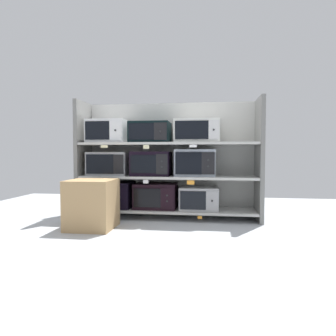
# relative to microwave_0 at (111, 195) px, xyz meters

# --- Properties ---
(ground) EXTENTS (6.23, 6.00, 0.02)m
(ground) POSITION_rel_microwave_0_xyz_m (0.77, -1.00, -0.30)
(ground) COLOR #B2B7BC
(back_panel) EXTENTS (2.43, 0.04, 1.52)m
(back_panel) POSITION_rel_microwave_0_xyz_m (0.77, 0.28, 0.47)
(back_panel) COLOR #B2B2AD
(back_panel) RESTS_ON ground
(upright_left) EXTENTS (0.05, 0.50, 1.52)m
(upright_left) POSITION_rel_microwave_0_xyz_m (-0.38, 0.00, 0.47)
(upright_left) COLOR slate
(upright_left) RESTS_ON ground
(upright_right) EXTENTS (0.05, 0.50, 1.52)m
(upright_right) POSITION_rel_microwave_0_xyz_m (1.91, 0.00, 0.47)
(upright_right) COLOR slate
(upright_right) RESTS_ON ground
(shelf_0) EXTENTS (2.23, 0.50, 0.03)m
(shelf_0) POSITION_rel_microwave_0_xyz_m (0.77, 0.00, -0.18)
(shelf_0) COLOR beige
(shelf_0) RESTS_ON ground
(microwave_0) EXTENTS (0.57, 0.42, 0.34)m
(microwave_0) POSITION_rel_microwave_0_xyz_m (0.00, 0.00, 0.00)
(microwave_0) COLOR black
(microwave_0) RESTS_ON shelf_0
(microwave_1) EXTENTS (0.54, 0.39, 0.32)m
(microwave_1) POSITION_rel_microwave_0_xyz_m (0.61, 0.00, -0.01)
(microwave_1) COLOR black
(microwave_1) RESTS_ON shelf_0
(microwave_2) EXTENTS (0.49, 0.41, 0.29)m
(microwave_2) POSITION_rel_microwave_0_xyz_m (1.17, 0.00, -0.03)
(microwave_2) COLOR #9F9FA2
(microwave_2) RESTS_ON shelf_0
(price_tag_0) EXTENTS (0.06, 0.00, 0.05)m
(price_tag_0) POSITION_rel_microwave_0_xyz_m (-0.04, -0.25, -0.23)
(price_tag_0) COLOR beige
(price_tag_1) EXTENTS (0.05, 0.00, 0.04)m
(price_tag_1) POSITION_rel_microwave_0_xyz_m (1.19, -0.25, -0.22)
(price_tag_1) COLOR orange
(shelf_1) EXTENTS (2.23, 0.50, 0.03)m
(shelf_1) POSITION_rel_microwave_0_xyz_m (0.77, 0.00, 0.24)
(shelf_1) COLOR beige
(microwave_3) EXTENTS (0.52, 0.35, 0.30)m
(microwave_3) POSITION_rel_microwave_0_xyz_m (-0.03, -0.00, 0.41)
(microwave_3) COLOR #9DA0A5
(microwave_3) RESTS_ON shelf_1
(microwave_4) EXTENTS (0.50, 0.39, 0.31)m
(microwave_4) POSITION_rel_microwave_0_xyz_m (0.55, 0.00, 0.41)
(microwave_4) COLOR black
(microwave_4) RESTS_ON shelf_1
(microwave_5) EXTENTS (0.51, 0.35, 0.34)m
(microwave_5) POSITION_rel_microwave_0_xyz_m (1.12, -0.00, 0.43)
(microwave_5) COLOR #96A1AF
(microwave_5) RESTS_ON shelf_1
(price_tag_2) EXTENTS (0.08, 0.00, 0.05)m
(price_tag_2) POSITION_rel_microwave_0_xyz_m (-0.06, -0.25, 0.20)
(price_tag_2) COLOR beige
(price_tag_3) EXTENTS (0.07, 0.00, 0.04)m
(price_tag_3) POSITION_rel_microwave_0_xyz_m (0.53, -0.25, 0.20)
(price_tag_3) COLOR white
(price_tag_4) EXTENTS (0.09, 0.00, 0.05)m
(price_tag_4) POSITION_rel_microwave_0_xyz_m (1.08, -0.25, 0.20)
(price_tag_4) COLOR orange
(shelf_2) EXTENTS (2.23, 0.50, 0.03)m
(shelf_2) POSITION_rel_microwave_0_xyz_m (0.77, 0.00, 0.67)
(shelf_2) COLOR beige
(microwave_6) EXTENTS (0.50, 0.39, 0.30)m
(microwave_6) POSITION_rel_microwave_0_xyz_m (-0.03, 0.00, 0.84)
(microwave_6) COLOR silver
(microwave_6) RESTS_ON shelf_2
(microwave_7) EXTENTS (0.51, 0.43, 0.26)m
(microwave_7) POSITION_rel_microwave_0_xyz_m (0.54, 0.00, 0.82)
(microwave_7) COLOR black
(microwave_7) RESTS_ON shelf_2
(microwave_8) EXTENTS (0.56, 0.40, 0.29)m
(microwave_8) POSITION_rel_microwave_0_xyz_m (1.14, 0.00, 0.83)
(microwave_8) COLOR silver
(microwave_8) RESTS_ON shelf_2
(price_tag_5) EXTENTS (0.09, 0.00, 0.03)m
(price_tag_5) POSITION_rel_microwave_0_xyz_m (0.01, -0.25, 0.63)
(price_tag_5) COLOR beige
(price_tag_6) EXTENTS (0.07, 0.00, 0.05)m
(price_tag_6) POSITION_rel_microwave_0_xyz_m (0.53, -0.25, 0.63)
(price_tag_6) COLOR beige
(price_tag_7) EXTENTS (0.09, 0.00, 0.03)m
(price_tag_7) POSITION_rel_microwave_0_xyz_m (1.10, -0.25, 0.63)
(price_tag_7) COLOR white
(shipping_carton) EXTENTS (0.49, 0.49, 0.54)m
(shipping_carton) POSITION_rel_microwave_0_xyz_m (0.00, -0.66, -0.02)
(shipping_carton) COLOR tan
(shipping_carton) RESTS_ON ground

